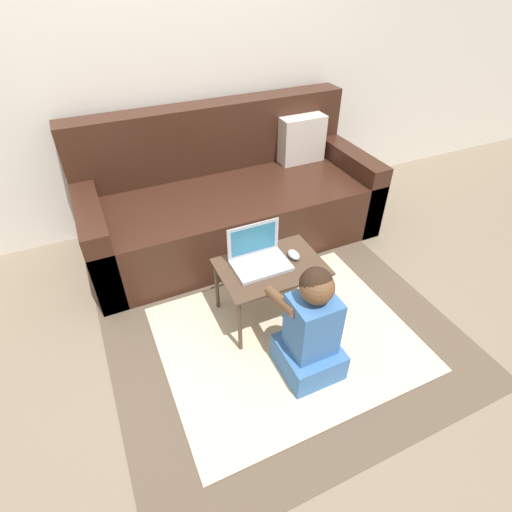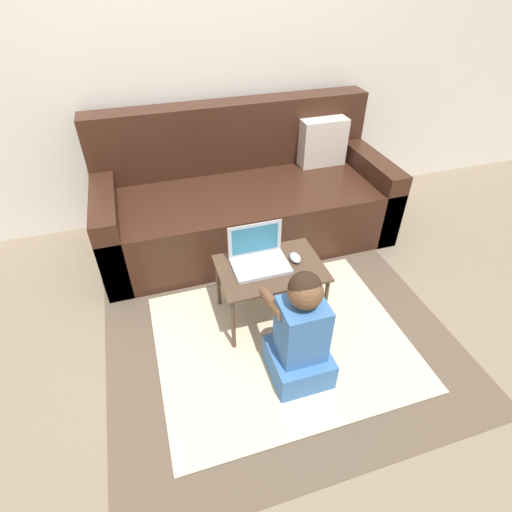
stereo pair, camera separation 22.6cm
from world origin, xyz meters
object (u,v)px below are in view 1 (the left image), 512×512
(laptop, at_px, (259,259))
(person_seated, at_px, (311,330))
(laptop_desk, at_px, (271,272))
(couch, at_px, (230,199))
(computer_mouse, at_px, (294,255))

(laptop, relative_size, person_seated, 0.46)
(laptop_desk, relative_size, person_seated, 0.87)
(couch, distance_m, computer_mouse, 0.91)
(computer_mouse, xyz_separation_m, person_seated, (-0.15, -0.46, -0.11))
(laptop, relative_size, computer_mouse, 3.24)
(couch, relative_size, computer_mouse, 21.67)
(couch, xyz_separation_m, computer_mouse, (0.04, -0.91, 0.09))
(couch, height_order, computer_mouse, couch)
(couch, xyz_separation_m, laptop_desk, (-0.11, -0.93, 0.03))
(laptop_desk, xyz_separation_m, computer_mouse, (0.16, 0.02, 0.06))
(couch, bearing_deg, laptop_desk, -96.99)
(computer_mouse, bearing_deg, laptop_desk, -173.47)
(laptop_desk, height_order, computer_mouse, computer_mouse)
(laptop_desk, bearing_deg, computer_mouse, 6.53)
(couch, height_order, person_seated, couch)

